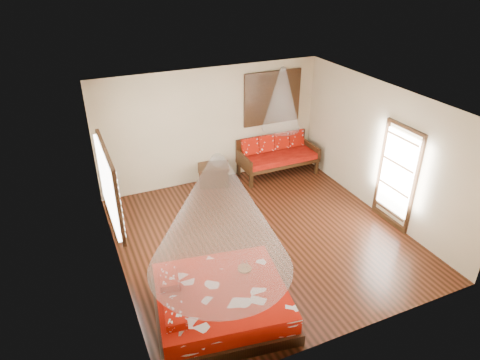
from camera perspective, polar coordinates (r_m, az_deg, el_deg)
name	(u,v)px	position (r m, az deg, el deg)	size (l,w,h in m)	color
room	(263,175)	(7.98, 3.13, 0.67)	(5.54, 5.54, 2.84)	black
bed	(221,301)	(6.95, -2.62, -15.88)	(2.32, 2.16, 0.64)	black
daybed	(276,154)	(10.93, 4.88, 3.48)	(1.98, 0.88, 0.98)	black
storage_chest	(213,175)	(10.46, -3.56, 0.72)	(0.88, 0.75, 0.51)	black
shutter_panel	(272,98)	(10.71, 4.35, 10.86)	(1.52, 0.06, 1.32)	black
window_left	(111,185)	(7.33, -16.84, -0.60)	(0.10, 1.74, 1.34)	black
glazed_door	(397,177)	(9.17, 20.17, 0.40)	(0.08, 1.02, 2.16)	black
wine_tray	(245,267)	(7.10, 0.62, -11.51)	(0.23, 0.23, 0.19)	brown
mosquito_net_main	(219,215)	(5.95, -2.78, -4.74)	(2.15, 2.15, 1.80)	white
mosquito_net_daybed	(282,99)	(10.29, 5.60, 10.66)	(0.93, 0.93, 1.50)	white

